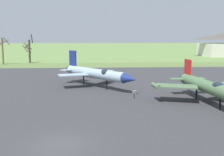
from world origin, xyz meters
TOP-DOWN VIEW (x-y plane):
  - ground_plane at (0.00, 0.00)m, footprint 600.00×600.00m
  - asphalt_apron at (0.00, 16.96)m, footprint 95.44×56.53m
  - grass_verge_strip at (0.00, 51.22)m, footprint 155.44×12.00m
  - jet_fighter_front_left at (2.50, 20.40)m, footprint 10.45×12.32m
  - info_placard_front_left at (6.68, 13.30)m, footprint 0.51×0.34m
  - jet_fighter_rear_center at (13.81, 10.02)m, footprint 10.46×13.20m
  - bare_tree_center at (-20.66, 54.04)m, footprint 3.68×3.66m
  - bare_tree_right_of_center at (-15.05, 57.97)m, footprint 2.86×3.21m

SIDE VIEW (x-z plane):
  - ground_plane at x=0.00m, z-range 0.00..0.00m
  - asphalt_apron at x=0.00m, z-range 0.00..0.05m
  - grass_verge_strip at x=0.00m, z-range 0.00..0.06m
  - info_placard_front_left at x=6.68m, z-range 0.10..1.04m
  - jet_fighter_rear_center at x=13.81m, z-range -0.25..4.01m
  - jet_fighter_front_left at x=2.50m, z-range -0.46..4.42m
  - bare_tree_right_of_center at x=-15.05m, z-range -0.23..7.39m
  - bare_tree_center at x=-20.66m, z-range 0.33..7.14m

